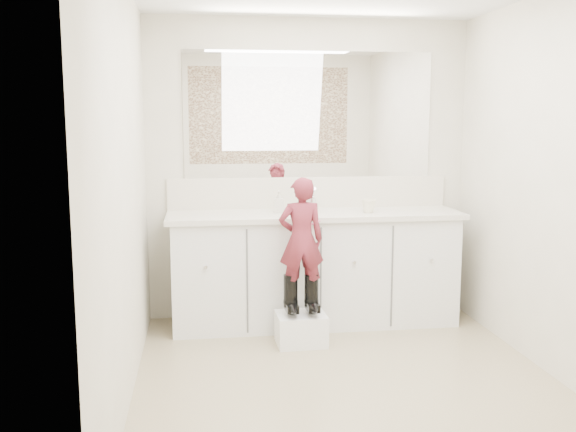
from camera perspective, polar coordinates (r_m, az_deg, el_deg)
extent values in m
plane|color=#8B7B5B|center=(4.07, 5.47, -14.68)|extent=(3.00, 3.00, 0.00)
plane|color=beige|center=(5.22, 1.86, 4.14)|extent=(2.60, 0.00, 2.60)
plane|color=beige|center=(2.34, 14.36, -1.62)|extent=(2.60, 0.00, 2.60)
plane|color=beige|center=(3.68, -14.37, 2.00)|extent=(0.00, 3.00, 3.00)
plane|color=beige|center=(4.26, 23.01, 2.45)|extent=(0.00, 3.00, 3.00)
cube|color=silver|center=(5.08, 2.34, -4.86)|extent=(2.20, 0.55, 0.85)
cube|color=beige|center=(4.98, 2.40, 0.09)|extent=(2.28, 0.58, 0.04)
cube|color=beige|center=(5.23, 1.88, 2.11)|extent=(2.28, 0.03, 0.25)
cube|color=white|center=(5.20, 1.90, 8.97)|extent=(2.00, 0.02, 1.00)
cube|color=#472819|center=(2.32, 14.68, 9.43)|extent=(2.00, 0.01, 1.20)
cylinder|color=silver|center=(5.13, 2.08, 1.14)|extent=(0.08, 0.08, 0.10)
imported|color=beige|center=(5.00, 7.18, 0.90)|extent=(0.12, 0.12, 0.10)
imported|color=beige|center=(4.97, -0.82, 1.28)|extent=(0.08, 0.08, 0.17)
cube|color=white|center=(4.68, 1.16, -10.00)|extent=(0.36, 0.30, 0.22)
imported|color=#AF364C|center=(4.52, 1.18, -2.12)|extent=(0.33, 0.22, 0.88)
cylinder|color=#EA5B8D|center=(4.51, 2.07, -0.75)|extent=(0.14, 0.02, 0.06)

